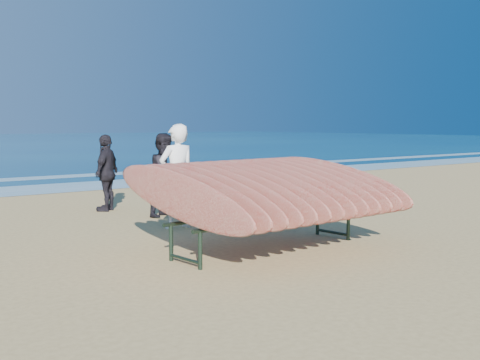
{
  "coord_description": "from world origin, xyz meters",
  "views": [
    {
      "loc": [
        -5.89,
        -6.77,
        1.86
      ],
      "look_at": [
        0.0,
        0.8,
        0.95
      ],
      "focal_mm": 45.0,
      "sensor_mm": 36.0,
      "label": 1
    }
  ],
  "objects_px": {
    "surfboard_rack": "(267,189)",
    "person_white": "(177,176)",
    "person_dark_a": "(166,175)",
    "person_dark_b": "(107,173)"
  },
  "relations": [
    {
      "from": "surfboard_rack",
      "to": "person_white",
      "type": "bearing_deg",
      "value": 88.41
    },
    {
      "from": "person_white",
      "to": "person_dark_a",
      "type": "distance_m",
      "value": 1.42
    },
    {
      "from": "surfboard_rack",
      "to": "person_white",
      "type": "distance_m",
      "value": 2.37
    },
    {
      "from": "person_dark_a",
      "to": "person_dark_b",
      "type": "bearing_deg",
      "value": 84.31
    },
    {
      "from": "person_dark_a",
      "to": "person_dark_b",
      "type": "distance_m",
      "value": 1.55
    },
    {
      "from": "person_white",
      "to": "person_dark_a",
      "type": "bearing_deg",
      "value": -109.63
    },
    {
      "from": "surfboard_rack",
      "to": "person_dark_a",
      "type": "relative_size",
      "value": 2.01
    },
    {
      "from": "surfboard_rack",
      "to": "person_dark_b",
      "type": "xyz_separation_m",
      "value": [
        -0.11,
        5.11,
        -0.08
      ]
    },
    {
      "from": "person_white",
      "to": "person_dark_a",
      "type": "height_order",
      "value": "person_white"
    },
    {
      "from": "surfboard_rack",
      "to": "person_white",
      "type": "relative_size",
      "value": 1.81
    }
  ]
}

